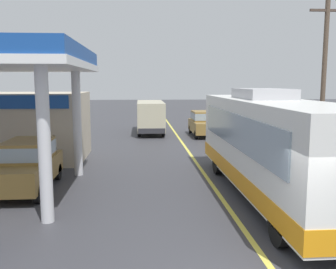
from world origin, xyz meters
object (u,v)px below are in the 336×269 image
at_px(coach_bus_main, 271,147).
at_px(car_at_pump, 27,163).
at_px(minibus_opposing_lane, 150,114).
at_px(car_trailing_behind_bus, 203,122).

xyz_separation_m(coach_bus_main, car_at_pump, (-8.53, 1.42, -0.71)).
bearing_deg(car_at_pump, minibus_opposing_lane, 72.22).
xyz_separation_m(coach_bus_main, minibus_opposing_lane, (-3.63, 16.72, -0.25)).
distance_m(minibus_opposing_lane, car_trailing_behind_bus, 4.31).
xyz_separation_m(coach_bus_main, car_trailing_behind_bus, (0.21, 14.83, -0.71)).
distance_m(coach_bus_main, car_at_pump, 8.68).
bearing_deg(coach_bus_main, car_trailing_behind_bus, 89.18).
height_order(coach_bus_main, car_at_pump, coach_bus_main).
bearing_deg(coach_bus_main, minibus_opposing_lane, 102.24).
xyz_separation_m(car_at_pump, minibus_opposing_lane, (4.91, 15.30, 0.46)).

